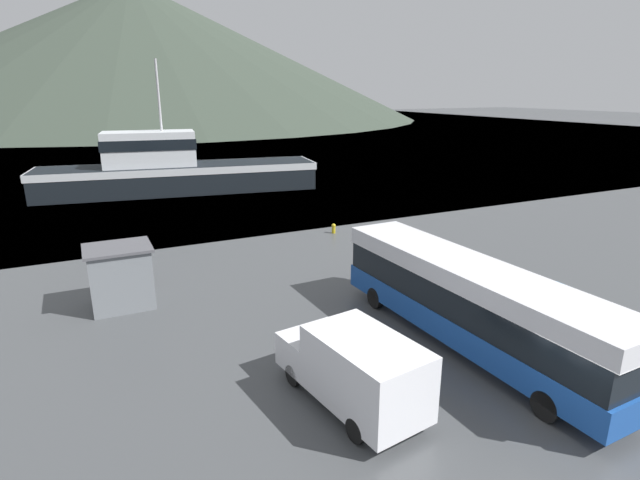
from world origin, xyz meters
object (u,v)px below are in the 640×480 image
tour_bus (469,300)px  fishing_boat (174,170)px  delivery_van (355,367)px  dock_kiosk (121,276)px  storage_bin (552,305)px

tour_bus → fishing_boat: size_ratio=0.50×
tour_bus → delivery_van: size_ratio=2.29×
delivery_van → dock_kiosk: 11.92m
fishing_boat → storage_bin: (8.63, -34.04, -1.29)m
storage_bin → dock_kiosk: 17.93m
tour_bus → dock_kiosk: size_ratio=4.59×
delivery_van → dock_kiosk: size_ratio=2.01×
delivery_van → dock_kiosk: bearing=109.4°
tour_bus → dock_kiosk: (-10.97, 9.21, -0.42)m
fishing_boat → delivery_van: bearing=6.4°
tour_bus → fishing_boat: (-4.24, 34.02, 0.25)m
tour_bus → fishing_boat: fishing_boat is taller
tour_bus → delivery_van: (-5.49, -1.37, -0.54)m
delivery_van → fishing_boat: fishing_boat is taller
fishing_boat → dock_kiosk: 25.71m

